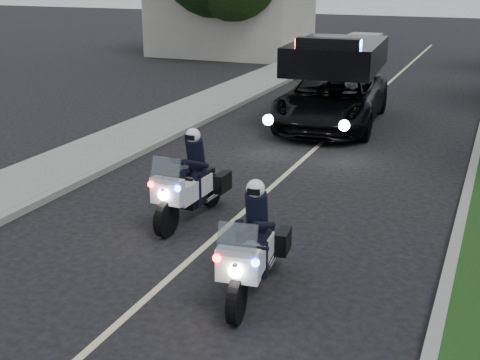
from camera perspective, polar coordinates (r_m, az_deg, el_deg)
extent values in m
plane|color=black|center=(10.14, -6.93, -9.23)|extent=(120.00, 120.00, 0.00)
cube|color=gray|center=(18.36, 20.48, 2.72)|extent=(0.20, 60.00, 0.15)
cube|color=gray|center=(20.28, -3.28, 5.29)|extent=(0.20, 60.00, 0.15)
cube|color=gray|center=(20.77, -6.03, 5.54)|extent=(2.00, 60.00, 0.16)
cube|color=#BFB78C|center=(18.92, 8.01, 3.95)|extent=(0.12, 50.00, 0.01)
imported|color=black|center=(20.31, 8.18, 4.93)|extent=(3.28, 6.32, 2.98)
imported|color=black|center=(29.90, 9.18, 9.21)|extent=(0.63, 1.73, 0.90)
imported|color=black|center=(29.90, 9.18, 9.21)|extent=(0.60, 0.43, 1.54)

